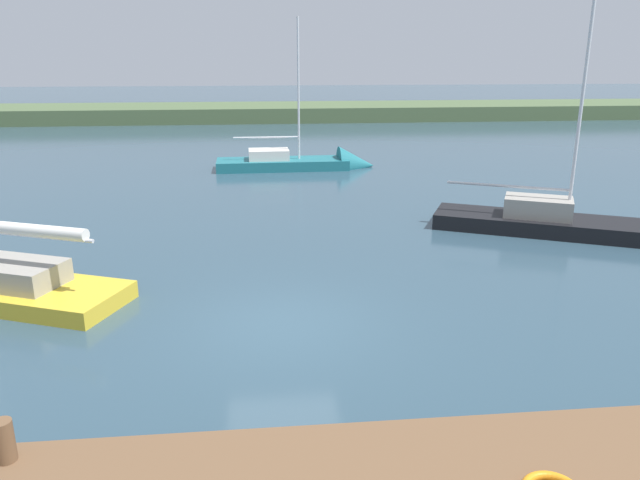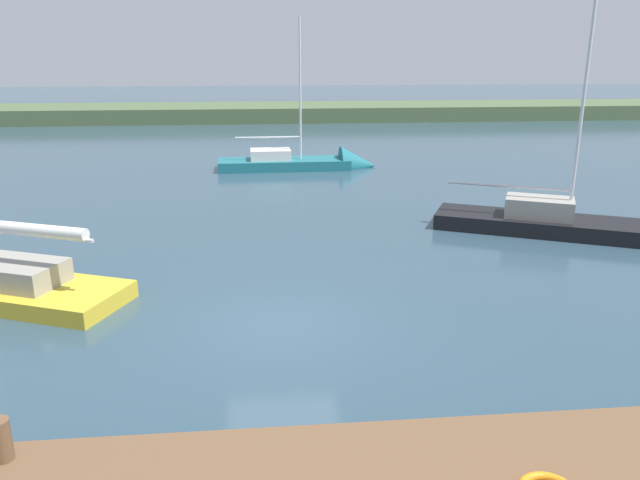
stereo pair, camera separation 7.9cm
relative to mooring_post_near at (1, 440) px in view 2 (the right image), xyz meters
The scene contains 5 objects.
ground_plane 6.31m from the mooring_post_near, 123.95° to the right, with size 200.00×200.00×0.00m, color #2D4756.
far_shoreline 47.15m from the mooring_post_near, 94.23° to the right, with size 180.00×8.00×2.40m, color #4C603D.
mooring_post_near is the anchor object (origin of this frame).
sailboat_behind_pier 23.78m from the mooring_post_near, 103.56° to the right, with size 7.75×2.09×7.95m.
sailboat_mid_channel 17.00m from the mooring_post_near, 141.24° to the right, with size 8.27×5.22×9.09m.
Camera 2 is at (0.33, 11.65, 5.41)m, focal length 34.18 mm.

